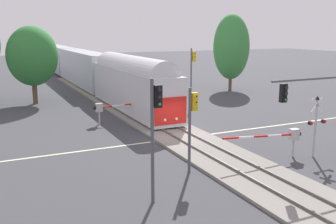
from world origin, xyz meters
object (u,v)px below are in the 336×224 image
object	(u,v)px
crossing_signal_mast	(316,120)
commuter_train	(84,67)
traffic_signal_far_side	(192,69)
traffic_signal_near_right	(324,97)
crossing_gate_near	(286,136)
traffic_signal_median	(192,116)
traffic_signal_near_left	(155,121)
crossing_gate_far	(107,107)
maple_right_background	(231,47)
oak_behind_train	(32,56)

from	to	relation	value
crossing_signal_mast	commuter_train	bearing A→B (deg)	98.17
crossing_signal_mast	traffic_signal_far_side	bearing A→B (deg)	89.85
traffic_signal_near_right	crossing_gate_near	bearing A→B (deg)	110.52
crossing_gate_near	traffic_signal_median	bearing A→B (deg)	177.07
traffic_signal_near_left	traffic_signal_far_side	bearing A→B (deg)	56.71
crossing_gate_far	traffic_signal_median	xyz separation A→B (m)	(0.89, -13.32, 1.83)
commuter_train	crossing_gate_far	world-z (taller)	commuter_train
traffic_signal_near_left	maple_right_background	world-z (taller)	maple_right_background
crossing_signal_mast	traffic_signal_near_left	bearing A→B (deg)	-171.33
crossing_gate_far	traffic_signal_near_left	size ratio (longest dim) A/B	1.08
commuter_train	traffic_signal_far_side	world-z (taller)	traffic_signal_far_side
crossing_gate_near	traffic_signal_near_right	distance (m)	3.47
traffic_signal_far_side	traffic_signal_median	bearing A→B (deg)	-118.81
crossing_gate_near	crossing_gate_far	distance (m)	15.50
crossing_gate_far	oak_behind_train	world-z (taller)	oak_behind_train
commuter_train	crossing_gate_far	xyz separation A→B (m)	(-3.64, -23.95, -1.33)
crossing_signal_mast	maple_right_background	size ratio (longest dim) A/B	0.39
oak_behind_train	traffic_signal_near_right	bearing A→B (deg)	-65.76
commuter_train	oak_behind_train	xyz separation A→B (m)	(-8.12, -11.67, 2.41)
traffic_signal_far_side	crossing_signal_mast	bearing A→B (deg)	-90.15
crossing_gate_far	traffic_signal_near_right	distance (m)	17.86
traffic_signal_far_side	oak_behind_train	world-z (taller)	oak_behind_train
commuter_train	maple_right_background	bearing A→B (deg)	-36.86
traffic_signal_near_left	traffic_signal_median	xyz separation A→B (m)	(3.40, 2.73, -0.63)
crossing_signal_mast	oak_behind_train	distance (m)	29.97
traffic_signal_median	maple_right_background	xyz separation A→B (m)	(19.43, 24.77, 2.46)
commuter_train	traffic_signal_near_left	distance (m)	40.48
commuter_train	traffic_signal_near_right	size ratio (longest dim) A/B	10.48
crossing_gate_far	traffic_signal_near_left	bearing A→B (deg)	-98.89
traffic_signal_near_right	oak_behind_train	xyz separation A→B (m)	(-12.59, 27.96, 0.99)
traffic_signal_far_side	oak_behind_train	xyz separation A→B (m)	(-13.65, 10.55, 1.04)
crossing_signal_mast	traffic_signal_median	world-z (taller)	traffic_signal_median
traffic_signal_near_left	traffic_signal_far_side	distance (m)	21.27
crossing_signal_mast	traffic_signal_near_left	size ratio (longest dim) A/B	0.67
crossing_gate_far	traffic_signal_median	size ratio (longest dim) A/B	1.29
traffic_signal_near_right	oak_behind_train	world-z (taller)	oak_behind_train
traffic_signal_near_right	maple_right_background	world-z (taller)	maple_right_background
maple_right_background	traffic_signal_near_left	bearing A→B (deg)	-129.69
crossing_gate_near	traffic_signal_median	size ratio (longest dim) A/B	1.22
commuter_train	traffic_signal_near_right	world-z (taller)	commuter_train
commuter_train	oak_behind_train	world-z (taller)	oak_behind_train
traffic_signal_median	maple_right_background	bearing A→B (deg)	51.89
crossing_signal_mast	crossing_gate_far	bearing A→B (deg)	122.57
crossing_gate_far	traffic_signal_near_right	world-z (taller)	traffic_signal_near_right
crossing_gate_far	traffic_signal_near_right	bearing A→B (deg)	-62.67
crossing_signal_mast	crossing_gate_far	distance (m)	16.97
traffic_signal_near_right	maple_right_background	bearing A→B (deg)	65.77
crossing_gate_far	commuter_train	bearing A→B (deg)	81.37
oak_behind_train	traffic_signal_near_left	bearing A→B (deg)	-86.01
maple_right_background	traffic_signal_near_right	bearing A→B (deg)	-114.23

